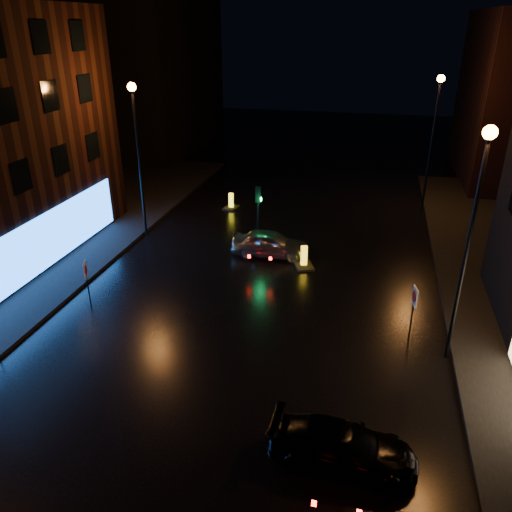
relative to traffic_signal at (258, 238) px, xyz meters
The scene contains 12 objects.
ground 14.06m from the traffic_signal, 85.10° to the right, with size 120.00×120.00×0.00m, color black.
building_far_left 26.50m from the traffic_signal, 125.18° to the left, with size 8.00×16.00×14.00m, color black.
street_lamp_lfar 8.32m from the traffic_signal, behind, with size 0.44×0.44×8.37m.
street_lamp_rnear 13.06m from the traffic_signal, 41.63° to the right, with size 0.44×0.44×8.37m.
street_lamp_rfar 13.06m from the traffic_signal, 41.63° to the left, with size 0.44×0.44×8.37m.
traffic_signal is the anchor object (origin of this frame).
silver_hatchback 1.29m from the traffic_signal, 47.89° to the right, with size 1.59×3.95×1.35m, color #A6A9AE.
dark_sedan 14.93m from the traffic_signal, 67.63° to the right, with size 1.66×4.07×1.18m, color black.
bollard_near 3.35m from the traffic_signal, 33.57° to the right, with size 1.27×1.49×1.11m.
bollard_far 6.40m from the traffic_signal, 119.50° to the left, with size 0.97×1.29×1.03m.
road_sign_left 9.66m from the traffic_signal, 125.53° to the right, with size 0.24×0.48×2.07m.
road_sign_right 10.58m from the traffic_signal, 42.94° to the right, with size 0.17×0.54×2.25m.
Camera 1 is at (4.55, -10.22, 11.14)m, focal length 35.00 mm.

